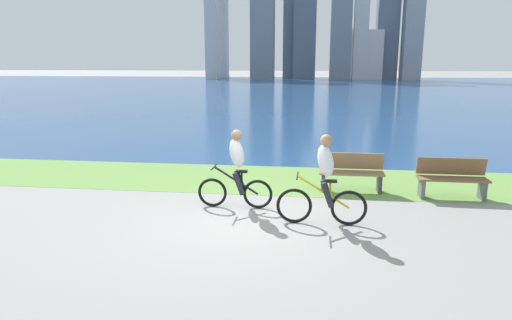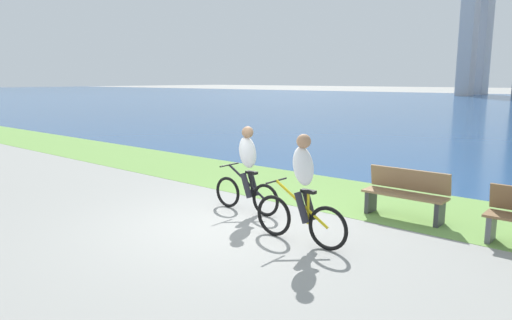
# 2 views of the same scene
# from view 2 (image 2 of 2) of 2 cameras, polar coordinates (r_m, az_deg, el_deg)

# --- Properties ---
(ground_plane) EXTENTS (300.00, 300.00, 0.00)m
(ground_plane) POSITION_cam_2_polar(r_m,az_deg,el_deg) (8.20, -3.58, -8.04)
(ground_plane) COLOR gray
(grass_strip_bayside) EXTENTS (120.00, 2.91, 0.01)m
(grass_strip_bayside) POSITION_cam_2_polar(r_m,az_deg,el_deg) (10.68, 8.47, -3.85)
(grass_strip_bayside) COLOR #6B9947
(grass_strip_bayside) RESTS_ON ground
(cyclist_lead) EXTENTS (1.58, 0.52, 1.66)m
(cyclist_lead) POSITION_cam_2_polar(r_m,az_deg,el_deg) (8.79, -1.09, -1.19)
(cyclist_lead) COLOR black
(cyclist_lead) RESTS_ON ground
(cyclist_trailing) EXTENTS (1.69, 0.52, 1.72)m
(cyclist_trailing) POSITION_cam_2_polar(r_m,az_deg,el_deg) (7.14, 5.69, -3.75)
(cyclist_trailing) COLOR black
(cyclist_trailing) RESTS_ON ground
(bench_near_path) EXTENTS (1.50, 0.47, 0.90)m
(bench_near_path) POSITION_cam_2_polar(r_m,az_deg,el_deg) (8.93, 17.95, -4.01)
(bench_near_path) COLOR olive
(bench_near_path) RESTS_ON ground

